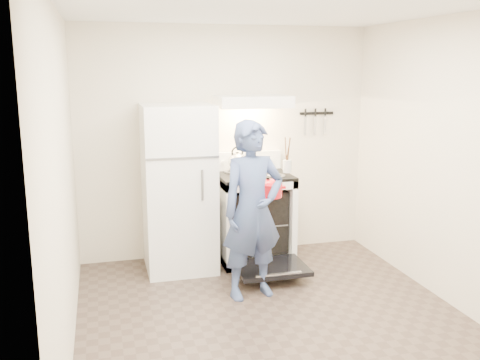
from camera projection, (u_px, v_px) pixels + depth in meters
name	position (u px, v px, depth m)	size (l,w,h in m)	color
floor	(277.00, 323.00, 4.39)	(3.60, 3.60, 0.00)	#4C3E34
back_wall	(226.00, 143.00, 5.84)	(3.20, 0.02, 2.50)	beige
refrigerator	(179.00, 188.00, 5.44)	(0.70, 0.70, 1.70)	white
stove_body	(254.00, 219.00, 5.75)	(0.76, 0.65, 0.92)	white
cooktop	(254.00, 176.00, 5.65)	(0.76, 0.65, 0.03)	black
backsplash	(247.00, 160.00, 5.90)	(0.76, 0.07, 0.20)	white
oven_door	(271.00, 268.00, 5.26)	(0.70, 0.54, 0.04)	black
oven_rack	(254.00, 221.00, 5.75)	(0.60, 0.52, 0.01)	gray
range_hood	(253.00, 101.00, 5.56)	(0.76, 0.50, 0.12)	white
knife_strip	(317.00, 113.00, 6.02)	(0.40, 0.02, 0.03)	black
pizza_stone	(257.00, 216.00, 5.86)	(0.37, 0.37, 0.02)	#977053
tea_kettle	(237.00, 160.00, 5.66)	(0.24, 0.19, 0.29)	#B6B6BB
utensil_jar	(287.00, 166.00, 5.58)	(0.09, 0.09, 0.13)	silver
person	(253.00, 211.00, 4.76)	(0.59, 0.39, 1.61)	#324C75
dutch_oven	(268.00, 190.00, 5.16)	(0.35, 0.28, 0.23)	red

